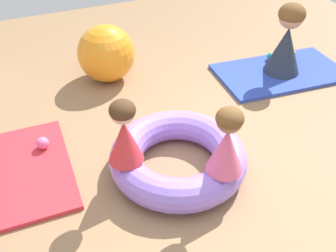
{
  "coord_description": "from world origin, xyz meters",
  "views": [
    {
      "loc": [
        -1.07,
        -2.05,
        2.25
      ],
      "look_at": [
        -0.04,
        0.26,
        0.31
      ],
      "focal_mm": 41.31,
      "sensor_mm": 36.0,
      "label": 1
    }
  ],
  "objects_px": {
    "play_ball_pink": "(43,143)",
    "play_ball_teal": "(271,56)",
    "child_in_pink": "(227,141)",
    "inflatable_cushion": "(178,157)",
    "adult_seated": "(287,40)",
    "play_ball_yellow": "(293,53)",
    "child_in_red": "(124,132)",
    "exercise_ball_large": "(106,53)"
  },
  "relations": [
    {
      "from": "inflatable_cushion",
      "to": "adult_seated",
      "type": "xyz_separation_m",
      "value": [
        1.76,
        0.95,
        0.29
      ]
    },
    {
      "from": "child_in_red",
      "to": "exercise_ball_large",
      "type": "distance_m",
      "value": 1.71
    },
    {
      "from": "play_ball_pink",
      "to": "child_in_red",
      "type": "bearing_deg",
      "value": -51.0
    },
    {
      "from": "adult_seated",
      "to": "play_ball_yellow",
      "type": "relative_size",
      "value": 10.97
    },
    {
      "from": "play_ball_yellow",
      "to": "exercise_ball_large",
      "type": "xyz_separation_m",
      "value": [
        -2.21,
        0.47,
        0.24
      ]
    },
    {
      "from": "play_ball_teal",
      "to": "exercise_ball_large",
      "type": "height_order",
      "value": "exercise_ball_large"
    },
    {
      "from": "adult_seated",
      "to": "play_ball_yellow",
      "type": "xyz_separation_m",
      "value": [
        0.36,
        0.25,
        -0.35
      ]
    },
    {
      "from": "play_ball_yellow",
      "to": "inflatable_cushion",
      "type": "bearing_deg",
      "value": -150.73
    },
    {
      "from": "child_in_red",
      "to": "child_in_pink",
      "type": "distance_m",
      "value": 0.74
    },
    {
      "from": "inflatable_cushion",
      "to": "play_ball_teal",
      "type": "bearing_deg",
      "value": 33.91
    },
    {
      "from": "inflatable_cushion",
      "to": "child_in_pink",
      "type": "bearing_deg",
      "value": -64.36
    },
    {
      "from": "child_in_red",
      "to": "play_ball_pink",
      "type": "xyz_separation_m",
      "value": [
        -0.55,
        0.67,
        -0.43
      ]
    },
    {
      "from": "child_in_red",
      "to": "play_ball_teal",
      "type": "bearing_deg",
      "value": -40.36
    },
    {
      "from": "child_in_pink",
      "to": "adult_seated",
      "type": "height_order",
      "value": "adult_seated"
    },
    {
      "from": "play_ball_pink",
      "to": "exercise_ball_large",
      "type": "height_order",
      "value": "exercise_ball_large"
    },
    {
      "from": "child_in_pink",
      "to": "play_ball_pink",
      "type": "xyz_separation_m",
      "value": [
        -1.17,
        1.07,
        -0.43
      ]
    },
    {
      "from": "play_ball_yellow",
      "to": "child_in_red",
      "type": "bearing_deg",
      "value": -155.13
    },
    {
      "from": "play_ball_pink",
      "to": "play_ball_teal",
      "type": "xyz_separation_m",
      "value": [
        2.79,
        0.54,
        -0.01
      ]
    },
    {
      "from": "child_in_pink",
      "to": "play_ball_pink",
      "type": "distance_m",
      "value": 1.64
    },
    {
      "from": "inflatable_cushion",
      "to": "child_in_pink",
      "type": "height_order",
      "value": "child_in_pink"
    },
    {
      "from": "inflatable_cushion",
      "to": "exercise_ball_large",
      "type": "height_order",
      "value": "exercise_ball_large"
    },
    {
      "from": "play_ball_pink",
      "to": "inflatable_cushion",
      "type": "bearing_deg",
      "value": -34.8
    },
    {
      "from": "inflatable_cushion",
      "to": "child_in_red",
      "type": "distance_m",
      "value": 0.58
    },
    {
      "from": "inflatable_cushion",
      "to": "play_ball_pink",
      "type": "bearing_deg",
      "value": 145.2
    },
    {
      "from": "child_in_red",
      "to": "play_ball_yellow",
      "type": "height_order",
      "value": "child_in_red"
    },
    {
      "from": "play_ball_pink",
      "to": "child_in_pink",
      "type": "bearing_deg",
      "value": -42.55
    },
    {
      "from": "play_ball_yellow",
      "to": "play_ball_pink",
      "type": "bearing_deg",
      "value": -170.63
    },
    {
      "from": "adult_seated",
      "to": "exercise_ball_large",
      "type": "bearing_deg",
      "value": 128.83
    },
    {
      "from": "child_in_red",
      "to": "adult_seated",
      "type": "xyz_separation_m",
      "value": [
        2.2,
        0.94,
        -0.1
      ]
    },
    {
      "from": "play_ball_yellow",
      "to": "exercise_ball_large",
      "type": "height_order",
      "value": "exercise_ball_large"
    },
    {
      "from": "inflatable_cushion",
      "to": "play_ball_pink",
      "type": "relative_size",
      "value": 10.34
    },
    {
      "from": "child_in_red",
      "to": "exercise_ball_large",
      "type": "relative_size",
      "value": 0.84
    },
    {
      "from": "child_in_red",
      "to": "play_ball_pink",
      "type": "bearing_deg",
      "value": 60.26
    },
    {
      "from": "child_in_red",
      "to": "child_in_pink",
      "type": "xyz_separation_m",
      "value": [
        0.62,
        -0.4,
        0.01
      ]
    },
    {
      "from": "play_ball_pink",
      "to": "exercise_ball_large",
      "type": "relative_size",
      "value": 0.17
    },
    {
      "from": "adult_seated",
      "to": "play_ball_teal",
      "type": "xyz_separation_m",
      "value": [
        0.05,
        0.27,
        -0.34
      ]
    },
    {
      "from": "adult_seated",
      "to": "play_ball_teal",
      "type": "distance_m",
      "value": 0.44
    },
    {
      "from": "child_in_red",
      "to": "child_in_pink",
      "type": "relative_size",
      "value": 0.98
    },
    {
      "from": "play_ball_pink",
      "to": "play_ball_teal",
      "type": "distance_m",
      "value": 2.85
    },
    {
      "from": "adult_seated",
      "to": "play_ball_pink",
      "type": "bearing_deg",
      "value": 155.6
    },
    {
      "from": "adult_seated",
      "to": "play_ball_yellow",
      "type": "bearing_deg",
      "value": 4.09
    },
    {
      "from": "inflatable_cushion",
      "to": "child_in_pink",
      "type": "distance_m",
      "value": 0.59
    }
  ]
}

